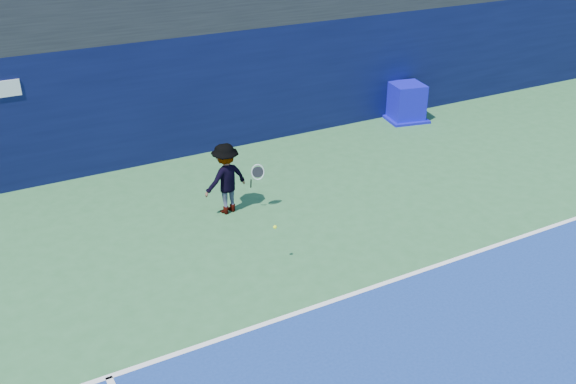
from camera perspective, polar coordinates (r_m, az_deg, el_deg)
name	(u,v)px	position (r m, az deg, el deg)	size (l,w,h in m)	color
baseline	(393,280)	(11.48, 9.30, -7.77)	(24.00, 0.10, 0.01)	white
back_wall_assembly	(219,87)	(16.77, -6.19, 9.22)	(36.00, 1.03, 3.00)	#090E34
equipment_cart	(406,103)	(18.98, 10.45, 7.75)	(1.32, 1.32, 1.07)	#100CB2
tennis_player	(226,179)	(13.30, -5.54, 1.20)	(1.27, 0.75, 1.53)	silver
tennis_ball	(275,227)	(11.39, -1.17, -3.13)	(0.07, 0.07, 0.07)	#CDEF1A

